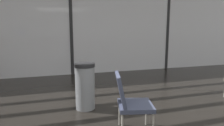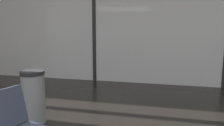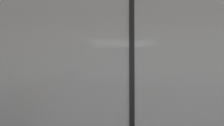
{
  "view_description": "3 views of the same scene",
  "coord_description": "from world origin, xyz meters",
  "views": [
    {
      "loc": [
        -0.64,
        -1.43,
        1.49
      ],
      "look_at": [
        0.49,
        2.31,
        0.82
      ],
      "focal_mm": 32.33,
      "sensor_mm": 36.0,
      "label": 1
    },
    {
      "loc": [
        1.93,
        -0.76,
        1.52
      ],
      "look_at": [
        1.22,
        2.23,
        1.03
      ],
      "focal_mm": 34.34,
      "sensor_mm": 36.0,
      "label": 2
    },
    {
      "loc": [
        -0.34,
        0.37,
        1.36
      ],
      "look_at": [
        -0.41,
        7.17,
        1.6
      ],
      "focal_mm": 39.35,
      "sensor_mm": 36.0,
      "label": 3
    }
  ],
  "objects": [
    {
      "name": "trash_bin",
      "position": [
        -0.07,
        2.18,
        0.43
      ],
      "size": [
        0.38,
        0.38,
        0.86
      ],
      "color": "slate",
      "rests_on": "ground"
    },
    {
      "name": "parked_airplane",
      "position": [
        1.03,
        10.09,
        1.91
      ],
      "size": [
        14.22,
        3.81,
        3.81
      ],
      "color": "silver",
      "rests_on": "ground"
    },
    {
      "name": "lounge_chair_4",
      "position": [
        0.39,
        1.12,
        0.49
      ],
      "size": [
        0.63,
        0.59,
        0.87
      ],
      "rotation": [
        0.0,
        0.0,
        1.32
      ],
      "color": "#33384C",
      "rests_on": "ground"
    },
    {
      "name": "window_mullion_1",
      "position": [
        0.0,
        5.2,
        1.75
      ],
      "size": [
        0.1,
        0.12,
        3.5
      ],
      "primitive_type": "cube",
      "color": "black",
      "rests_on": "ground"
    },
    {
      "name": "glass_curtain_wall",
      "position": [
        0.0,
        5.2,
        1.75
      ],
      "size": [
        14.0,
        0.08,
        3.5
      ],
      "primitive_type": "cube",
      "color": "silver",
      "rests_on": "ground"
    },
    {
      "name": "window_mullion_2",
      "position": [
        3.5,
        5.2,
        1.75
      ],
      "size": [
        0.1,
        0.12,
        3.5
      ],
      "primitive_type": "cube",
      "color": "black",
      "rests_on": "ground"
    }
  ]
}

